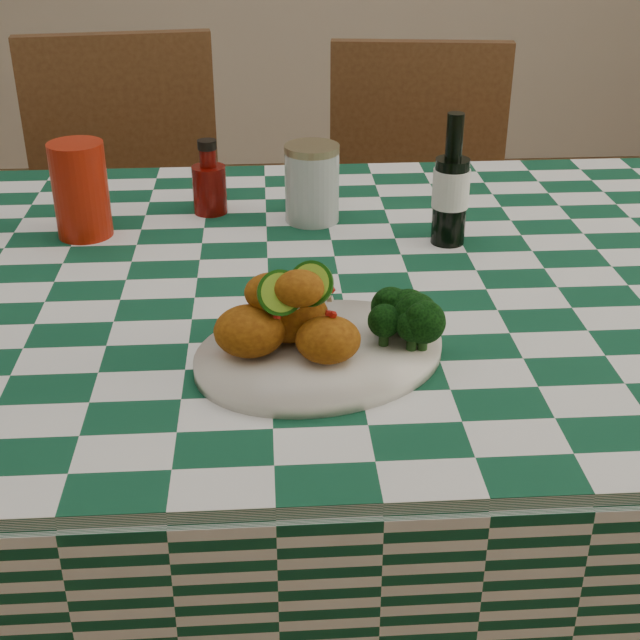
{
  "coord_description": "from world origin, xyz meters",
  "views": [
    {
      "loc": [
        -0.0,
        -1.18,
        1.33
      ],
      "look_at": [
        0.06,
        -0.25,
        0.84
      ],
      "focal_mm": 50.0,
      "sensor_mm": 36.0,
      "label": 1
    }
  ],
  "objects_px": {
    "wooden_chair_left": "(133,266)",
    "ketchup_bottle": "(209,177)",
    "red_tumbler": "(81,190)",
    "beer_bottle": "(452,180)",
    "mason_jar": "(312,183)",
    "fried_chicken_pile": "(299,310)",
    "wooden_chair_right": "(416,258)",
    "plate": "(320,354)",
    "dining_table": "(274,490)"
  },
  "relations": [
    {
      "from": "wooden_chair_left",
      "to": "fried_chicken_pile",
      "type": "bearing_deg",
      "value": -77.22
    },
    {
      "from": "dining_table",
      "to": "mason_jar",
      "type": "relative_size",
      "value": 12.86
    },
    {
      "from": "fried_chicken_pile",
      "to": "plate",
      "type": "bearing_deg",
      "value": 0.0
    },
    {
      "from": "red_tumbler",
      "to": "mason_jar",
      "type": "bearing_deg",
      "value": 6.46
    },
    {
      "from": "dining_table",
      "to": "wooden_chair_left",
      "type": "distance_m",
      "value": 0.8
    },
    {
      "from": "fried_chicken_pile",
      "to": "ketchup_bottle",
      "type": "relative_size",
      "value": 1.27
    },
    {
      "from": "red_tumbler",
      "to": "ketchup_bottle",
      "type": "distance_m",
      "value": 0.22
    },
    {
      "from": "fried_chicken_pile",
      "to": "wooden_chair_right",
      "type": "bearing_deg",
      "value": 72.32
    },
    {
      "from": "plate",
      "to": "ketchup_bottle",
      "type": "relative_size",
      "value": 2.46
    },
    {
      "from": "beer_bottle",
      "to": "wooden_chair_left",
      "type": "distance_m",
      "value": 0.95
    },
    {
      "from": "dining_table",
      "to": "beer_bottle",
      "type": "height_order",
      "value": "beer_bottle"
    },
    {
      "from": "fried_chicken_pile",
      "to": "wooden_chair_right",
      "type": "height_order",
      "value": "wooden_chair_right"
    },
    {
      "from": "plate",
      "to": "mason_jar",
      "type": "distance_m",
      "value": 0.47
    },
    {
      "from": "ketchup_bottle",
      "to": "beer_bottle",
      "type": "height_order",
      "value": "beer_bottle"
    },
    {
      "from": "plate",
      "to": "fried_chicken_pile",
      "type": "xyz_separation_m",
      "value": [
        -0.02,
        0.0,
        0.06
      ]
    },
    {
      "from": "fried_chicken_pile",
      "to": "wooden_chair_right",
      "type": "distance_m",
      "value": 1.12
    },
    {
      "from": "wooden_chair_left",
      "to": "wooden_chair_right",
      "type": "relative_size",
      "value": 1.03
    },
    {
      "from": "plate",
      "to": "ketchup_bottle",
      "type": "distance_m",
      "value": 0.54
    },
    {
      "from": "red_tumbler",
      "to": "wooden_chair_left",
      "type": "distance_m",
      "value": 0.67
    },
    {
      "from": "plate",
      "to": "wooden_chair_right",
      "type": "height_order",
      "value": "wooden_chair_right"
    },
    {
      "from": "plate",
      "to": "mason_jar",
      "type": "bearing_deg",
      "value": 87.87
    },
    {
      "from": "fried_chicken_pile",
      "to": "red_tumbler",
      "type": "distance_m",
      "value": 0.54
    },
    {
      "from": "ketchup_bottle",
      "to": "dining_table",
      "type": "bearing_deg",
      "value": -70.56
    },
    {
      "from": "fried_chicken_pile",
      "to": "mason_jar",
      "type": "height_order",
      "value": "mason_jar"
    },
    {
      "from": "red_tumbler",
      "to": "beer_bottle",
      "type": "distance_m",
      "value": 0.58
    },
    {
      "from": "mason_jar",
      "to": "wooden_chair_left",
      "type": "relative_size",
      "value": 0.13
    },
    {
      "from": "wooden_chair_left",
      "to": "ketchup_bottle",
      "type": "bearing_deg",
      "value": -71.45
    },
    {
      "from": "mason_jar",
      "to": "wooden_chair_right",
      "type": "height_order",
      "value": "wooden_chair_right"
    },
    {
      "from": "wooden_chair_left",
      "to": "dining_table",
      "type": "bearing_deg",
      "value": -73.58
    },
    {
      "from": "dining_table",
      "to": "fried_chicken_pile",
      "type": "distance_m",
      "value": 0.53
    },
    {
      "from": "ketchup_bottle",
      "to": "fried_chicken_pile",
      "type": "bearing_deg",
      "value": -75.9
    },
    {
      "from": "beer_bottle",
      "to": "wooden_chair_left",
      "type": "height_order",
      "value": "beer_bottle"
    },
    {
      "from": "fried_chicken_pile",
      "to": "red_tumbler",
      "type": "xyz_separation_m",
      "value": [
        -0.33,
        0.42,
        0.01
      ]
    },
    {
      "from": "fried_chicken_pile",
      "to": "wooden_chair_left",
      "type": "xyz_separation_m",
      "value": [
        -0.35,
        0.97,
        -0.37
      ]
    },
    {
      "from": "ketchup_bottle",
      "to": "wooden_chair_left",
      "type": "bearing_deg",
      "value": 115.38
    },
    {
      "from": "fried_chicken_pile",
      "to": "wooden_chair_right",
      "type": "xyz_separation_m",
      "value": [
        0.32,
        1.01,
        -0.38
      ]
    },
    {
      "from": "wooden_chair_left",
      "to": "wooden_chair_right",
      "type": "xyz_separation_m",
      "value": [
        0.67,
        0.03,
        -0.02
      ]
    },
    {
      "from": "dining_table",
      "to": "plate",
      "type": "xyz_separation_m",
      "value": [
        0.06,
        -0.25,
        0.4
      ]
    },
    {
      "from": "dining_table",
      "to": "plate",
      "type": "relative_size",
      "value": 5.33
    },
    {
      "from": "ketchup_bottle",
      "to": "wooden_chair_left",
      "type": "xyz_separation_m",
      "value": [
        -0.22,
        0.46,
        -0.36
      ]
    },
    {
      "from": "red_tumbler",
      "to": "fried_chicken_pile",
      "type": "bearing_deg",
      "value": -52.5
    },
    {
      "from": "plate",
      "to": "mason_jar",
      "type": "xyz_separation_m",
      "value": [
        0.02,
        0.47,
        0.06
      ]
    },
    {
      "from": "red_tumbler",
      "to": "wooden_chair_left",
      "type": "xyz_separation_m",
      "value": [
        -0.02,
        0.55,
        -0.38
      ]
    },
    {
      "from": "ketchup_bottle",
      "to": "mason_jar",
      "type": "height_order",
      "value": "mason_jar"
    },
    {
      "from": "beer_bottle",
      "to": "wooden_chair_left",
      "type": "xyz_separation_m",
      "value": [
        -0.6,
        0.62,
        -0.4
      ]
    },
    {
      "from": "plate",
      "to": "ketchup_bottle",
      "type": "xyz_separation_m",
      "value": [
        -0.15,
        0.51,
        0.05
      ]
    },
    {
      "from": "red_tumbler",
      "to": "beer_bottle",
      "type": "xyz_separation_m",
      "value": [
        0.58,
        -0.07,
        0.03
      ]
    },
    {
      "from": "red_tumbler",
      "to": "beer_bottle",
      "type": "relative_size",
      "value": 0.74
    },
    {
      "from": "mason_jar",
      "to": "beer_bottle",
      "type": "distance_m",
      "value": 0.24
    },
    {
      "from": "dining_table",
      "to": "red_tumbler",
      "type": "height_order",
      "value": "red_tumbler"
    }
  ]
}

